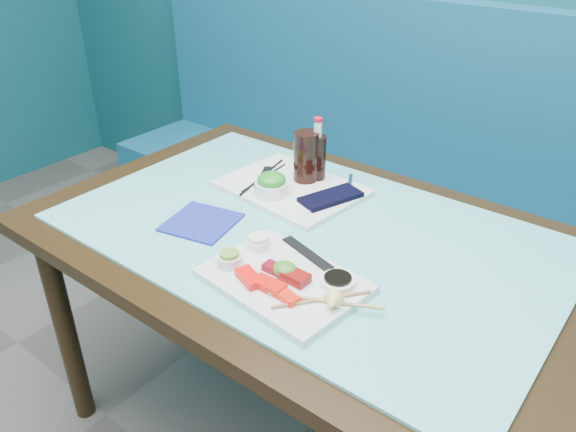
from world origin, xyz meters
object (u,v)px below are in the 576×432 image
Objects in this scene: booth_bench at (433,226)px; serving_tray at (291,188)px; cola_glass at (306,157)px; sashimi_plate at (284,281)px; seaweed_bowl at (272,188)px; cola_bottle_body at (317,160)px; blue_napkin at (201,222)px; dining_table at (306,260)px.

serving_tray is at bearing -103.43° from booth_bench.
cola_glass reaches higher than serving_tray.
booth_bench is 1.13m from sashimi_plate.
sashimi_plate is 0.39m from seaweed_bowl.
cola_bottle_body is (0.02, 0.03, -0.02)m from cola_glass.
serving_tray is 2.60× the size of cola_glass.
serving_tray is 0.30m from blue_napkin.
dining_table is 0.32m from cola_bottle_body.
booth_bench is 0.89m from seaweed_bowl.
serving_tray reaches higher than blue_napkin.
dining_table is 0.23m from seaweed_bowl.
cola_bottle_body is 0.39m from blue_napkin.
booth_bench reaches higher than seaweed_bowl.
cola_bottle_body is (0.04, 0.16, 0.04)m from seaweed_bowl.
sashimi_plate is 0.33m from blue_napkin.
booth_bench is 20.56× the size of cola_glass.
dining_table is 4.21× the size of sashimi_plate.
dining_table is at bearing -36.45° from serving_tray.
cola_glass reaches higher than blue_napkin.
booth_bench is 1.08m from blue_napkin.
blue_napkin is at bearing -102.52° from cola_glass.
serving_tray is (-0.26, 0.36, -0.00)m from sashimi_plate.
dining_table is at bearing -59.81° from cola_bottle_body.
sashimi_plate is at bearing -59.04° from cola_glass.
cola_bottle_body is at bearing 120.19° from dining_table.
cola_bottle_body is at bearing 55.67° from cola_glass.
seaweed_bowl is at bearing 139.32° from sashimi_plate.
sashimi_plate is 0.51m from cola_bottle_body.
dining_table is 9.71× the size of cola_bottle_body.
sashimi_plate reaches higher than serving_tray.
sashimi_plate is 0.49m from cola_glass.
seaweed_bowl is at bearing -91.64° from serving_tray.
booth_bench reaches higher than blue_napkin.
booth_bench reaches higher than cola_glass.
cola_glass is (0.01, 0.05, 0.08)m from serving_tray.
sashimi_plate is 2.28× the size of cola_glass.
sashimi_plate is at bearing -46.73° from seaweed_bowl.
seaweed_bowl is (-0.17, -0.76, 0.42)m from booth_bench.
dining_table is 8.48× the size of blue_napkin.
serving_tray is 0.08m from seaweed_bowl.
booth_bench is at bearing 77.13° from seaweed_bowl.
cola_glass is at bearing -124.33° from cola_bottle_body.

